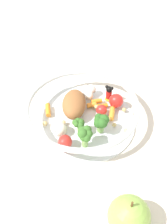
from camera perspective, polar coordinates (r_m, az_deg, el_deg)
The scene contains 3 objects.
ground_plane at distance 0.65m, azimuth 0.33°, elevation -3.01°, with size 2.40×2.40×0.00m, color silver.
food_container at distance 0.64m, azimuth -0.17°, elevation 0.02°, with size 0.25×0.25×0.06m.
loose_apple at distance 0.50m, azimuth 8.97°, elevation -19.86°, with size 0.07×0.07×0.08m.
Camera 1 is at (0.39, -0.18, 0.49)m, focal length 45.77 mm.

